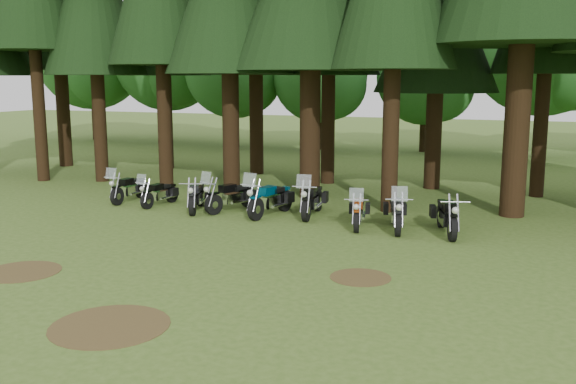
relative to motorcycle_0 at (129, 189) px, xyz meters
name	(u,v)px	position (x,y,z in m)	size (l,w,h in m)	color
ground	(178,263)	(5.80, -6.22, -0.46)	(120.00, 120.00, 0.00)	#405F1F
decid_0	(93,58)	(-16.30, 19.05, 5.44)	(8.00, 7.78, 10.00)	black
decid_1	(171,58)	(-10.19, 19.55, 5.37)	(7.91, 7.69, 9.88)	black
decid_2	(237,71)	(-4.64, 18.56, 4.49)	(6.72, 6.53, 8.40)	black
decid_3	(323,77)	(1.08, 18.91, 4.05)	(6.12, 5.95, 7.65)	black
decid_4	(428,80)	(7.38, 20.11, 3.91)	(5.93, 5.76, 7.41)	black
decid_5	(551,46)	(14.09, 19.50, 5.77)	(8.45, 8.21, 10.56)	black
dirt_patch_0	(22,272)	(2.80, -8.22, -0.46)	(1.80, 1.80, 0.01)	#4C3D1E
dirt_patch_1	(360,277)	(10.30, -5.72, -0.46)	(1.40, 1.40, 0.01)	#4C3D1E
dirt_patch_2	(110,326)	(6.80, -10.22, -0.46)	(2.20, 2.20, 0.01)	#4C3D1E
motorcycle_0	(129,189)	(0.00, 0.00, 0.00)	(0.41, 2.19, 1.38)	black
motorcycle_1	(160,194)	(1.45, -0.25, -0.04)	(0.48, 2.00, 1.26)	black
motorcycle_2	(197,197)	(3.12, -0.53, 0.02)	(0.92, 2.23, 0.94)	black
motorcycle_3	(231,197)	(4.26, -0.17, 0.03)	(1.13, 2.28, 1.48)	black
motorcycle_4	(271,200)	(5.79, -0.37, 0.06)	(0.76, 2.51, 1.58)	black
motorcycle_5	(312,201)	(7.08, 0.08, 0.06)	(0.60, 2.47, 1.55)	black
motorcycle_6	(358,212)	(8.90, -0.87, 0.00)	(0.71, 2.19, 1.38)	black
motorcycle_7	(396,213)	(10.04, -0.80, 0.04)	(0.93, 2.38, 1.51)	black
motorcycle_8	(447,217)	(11.52, -0.78, 0.05)	(0.91, 2.37, 1.00)	black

